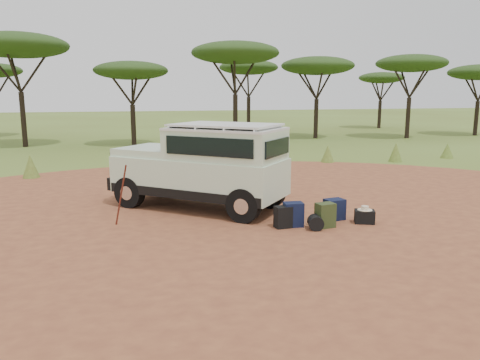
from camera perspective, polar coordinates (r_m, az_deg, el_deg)
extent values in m
plane|color=#5A6825|center=(10.55, 2.03, -6.08)|extent=(140.00, 140.00, 0.00)
cylinder|color=#9C5933|center=(10.55, 2.03, -6.06)|extent=(23.00, 23.00, 0.01)
cone|color=#5A6825|center=(18.42, -24.17, 1.55)|extent=(0.60, 0.60, 0.85)
cone|color=#5A6825|center=(19.06, -14.80, 2.18)|extent=(0.60, 0.60, 0.70)
cone|color=#5A6825|center=(18.88, -5.67, 2.71)|extent=(0.60, 0.60, 0.90)
cone|color=#5A6825|center=(19.20, 3.41, 2.73)|extent=(0.60, 0.60, 0.80)
cone|color=#5A6825|center=(20.96, 10.64, 3.16)|extent=(0.60, 0.60, 0.75)
cone|color=#5A6825|center=(21.89, 18.45, 3.24)|extent=(0.60, 0.60, 0.85)
cone|color=#5A6825|center=(23.98, 23.95, 3.29)|extent=(0.60, 0.60, 0.70)
cylinder|color=black|center=(29.16, -24.90, 6.69)|extent=(0.28, 0.28, 3.06)
ellipsoid|color=#1F3814|center=(29.23, -25.53, 14.61)|extent=(5.50, 5.50, 1.38)
cylinder|color=black|center=(27.95, -12.87, 6.54)|extent=(0.28, 0.28, 2.34)
ellipsoid|color=#1F3814|center=(27.92, -13.14, 12.88)|extent=(4.20, 4.20, 1.05)
cylinder|color=black|center=(28.38, -0.57, 7.45)|extent=(0.28, 0.28, 2.93)
ellipsoid|color=#1F3814|center=(28.43, -0.59, 15.26)|extent=(5.20, 5.20, 1.30)
cylinder|color=black|center=(31.95, 9.24, 7.39)|extent=(0.28, 0.28, 2.61)
ellipsoid|color=#1F3814|center=(31.96, 9.43, 13.57)|extent=(4.80, 4.80, 1.20)
cylinder|color=black|center=(33.57, 19.79, 7.13)|extent=(0.28, 0.28, 2.70)
ellipsoid|color=#1F3814|center=(33.58, 20.18, 13.21)|extent=(4.60, 4.60, 1.15)
cylinder|color=black|center=(37.74, 26.85, 6.73)|extent=(0.28, 0.28, 2.43)
ellipsoid|color=#1F3814|center=(37.72, 27.26, 11.59)|extent=(4.40, 4.40, 1.10)
cylinder|color=black|center=(36.59, 1.05, 7.98)|extent=(0.28, 0.28, 2.70)
ellipsoid|color=#1F3814|center=(36.60, 1.07, 13.58)|extent=(4.50, 4.50, 1.12)
cylinder|color=black|center=(42.34, 16.64, 7.66)|extent=(0.28, 0.28, 2.34)
ellipsoid|color=#1F3814|center=(42.32, 16.87, 11.84)|extent=(3.80, 3.80, 0.95)
cube|color=silver|center=(12.39, -5.00, 0.62)|extent=(4.58, 4.30, 0.94)
cube|color=black|center=(12.45, -4.97, -0.98)|extent=(4.53, 4.27, 0.24)
cube|color=silver|center=(11.88, -1.75, 4.33)|extent=(3.25, 3.14, 0.74)
cube|color=silver|center=(11.84, -1.76, 6.27)|extent=(3.27, 3.17, 0.06)
cube|color=silver|center=(11.83, -1.76, 6.74)|extent=(3.03, 2.94, 0.05)
cube|color=silver|center=(13.08, -10.35, 3.54)|extent=(2.37, 2.38, 0.20)
cube|color=black|center=(12.56, -7.28, 4.77)|extent=(1.11, 1.25, 0.52)
cube|color=black|center=(11.09, -3.92, 4.06)|extent=(1.81, 1.57, 0.45)
cube|color=black|center=(12.67, 0.15, 4.90)|extent=(1.81, 1.57, 0.45)
cube|color=black|center=(11.30, 4.58, 3.98)|extent=(1.00, 1.14, 0.41)
cube|color=black|center=(13.74, -13.20, 0.13)|extent=(1.28, 1.45, 0.34)
cylinder|color=black|center=(13.70, -13.72, 3.43)|extent=(0.89, 1.02, 0.07)
cylinder|color=black|center=(13.77, -13.63, 1.26)|extent=(0.89, 1.02, 0.07)
cylinder|color=silver|center=(13.53, -14.50, 2.46)|extent=(0.20, 0.21, 0.22)
cylinder|color=silver|center=(13.95, -13.02, 2.77)|extent=(0.20, 0.21, 0.22)
cube|color=silver|center=(13.77, -13.47, 0.64)|extent=(0.30, 0.34, 0.12)
cylinder|color=black|center=(13.27, -4.92, 4.63)|extent=(0.11, 0.11, 0.82)
cylinder|color=black|center=(12.80, -13.31, -1.46)|extent=(0.81, 0.75, 0.83)
cylinder|color=black|center=(14.04, -9.20, -0.25)|extent=(0.81, 0.75, 0.83)
cylinder|color=black|center=(11.01, 0.45, -3.11)|extent=(0.81, 0.75, 0.83)
cylinder|color=black|center=(12.43, 3.63, -1.54)|extent=(0.81, 0.75, 0.83)
cylinder|color=maroon|center=(10.92, -14.31, -1.86)|extent=(0.33, 0.47, 1.46)
cube|color=black|center=(10.67, 5.28, -4.53)|extent=(0.39, 0.30, 0.50)
cube|color=#101832|center=(10.78, 6.51, -4.21)|extent=(0.46, 0.35, 0.57)
cube|color=#35421E|center=(10.82, 10.34, -4.26)|extent=(0.45, 0.35, 0.57)
cube|color=#101832|center=(11.52, 11.42, -3.54)|extent=(0.50, 0.41, 0.51)
cube|color=black|center=(11.39, 14.94, -4.35)|extent=(0.54, 0.47, 0.32)
cylinder|color=black|center=(10.63, 9.20, -5.15)|extent=(0.41, 0.41, 0.33)
cylinder|color=beige|center=(11.35, 14.98, -3.53)|extent=(0.34, 0.34, 0.01)
cylinder|color=beige|center=(11.34, 14.99, -3.29)|extent=(0.17, 0.17, 0.09)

